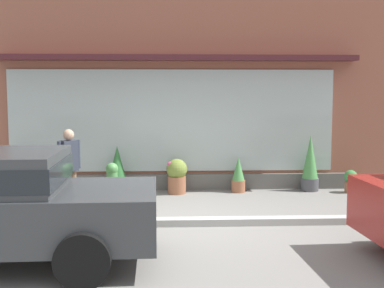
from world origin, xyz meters
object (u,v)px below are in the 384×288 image
(potted_plant_window_center, at_px, (351,181))
(potted_plant_corner_tall, at_px, (310,164))
(pedestrian_with_handbag, at_px, (68,164))
(potted_plant_low_front, at_px, (238,175))
(fire_hydrant, at_px, (112,188))
(potted_plant_window_left, at_px, (117,170))
(potted_plant_window_right, at_px, (177,175))

(potted_plant_window_center, height_order, potted_plant_corner_tall, potted_plant_corner_tall)
(pedestrian_with_handbag, height_order, potted_plant_window_center, pedestrian_with_handbag)
(potted_plant_corner_tall, bearing_deg, potted_plant_window_center, -16.93)
(potted_plant_low_front, height_order, potted_plant_corner_tall, potted_plant_corner_tall)
(pedestrian_with_handbag, bearing_deg, potted_plant_low_front, 166.50)
(fire_hydrant, bearing_deg, potted_plant_corner_tall, 24.72)
(potted_plant_low_front, relative_size, potted_plant_corner_tall, 0.62)
(potted_plant_corner_tall, relative_size, potted_plant_window_left, 1.21)
(fire_hydrant, relative_size, pedestrian_with_handbag, 0.61)
(pedestrian_with_handbag, distance_m, potted_plant_window_left, 1.94)
(potted_plant_low_front, height_order, potted_plant_window_center, potted_plant_low_front)
(potted_plant_window_center, xyz_separation_m, potted_plant_corner_tall, (-0.86, 0.26, 0.35))
(potted_plant_low_front, distance_m, potted_plant_corner_tall, 1.68)
(pedestrian_with_handbag, relative_size, potted_plant_window_left, 1.48)
(pedestrian_with_handbag, distance_m, potted_plant_window_right, 2.64)
(potted_plant_window_right, bearing_deg, pedestrian_with_handbag, -143.12)
(potted_plant_corner_tall, xyz_separation_m, potted_plant_window_left, (-4.39, -0.00, -0.11))
(potted_plant_window_center, bearing_deg, potted_plant_low_front, 175.94)
(fire_hydrant, height_order, potted_plant_corner_tall, potted_plant_corner_tall)
(potted_plant_window_right, relative_size, potted_plant_corner_tall, 0.61)
(fire_hydrant, height_order, potted_plant_window_left, potted_plant_window_left)
(potted_plant_window_right, height_order, potted_plant_window_center, potted_plant_window_right)
(potted_plant_window_right, bearing_deg, fire_hydrant, -124.57)
(potted_plant_corner_tall, bearing_deg, potted_plant_low_front, -177.17)
(potted_plant_window_center, bearing_deg, potted_plant_corner_tall, 163.07)
(pedestrian_with_handbag, height_order, potted_plant_window_right, pedestrian_with_handbag)
(potted_plant_corner_tall, bearing_deg, fire_hydrant, -155.28)
(potted_plant_window_left, bearing_deg, potted_plant_window_center, -2.81)
(potted_plant_low_front, height_order, potted_plant_window_left, potted_plant_window_left)
(fire_hydrant, distance_m, potted_plant_window_center, 5.42)
(potted_plant_corner_tall, distance_m, potted_plant_window_left, 4.39)
(potted_plant_window_center, relative_size, potted_plant_window_left, 0.49)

